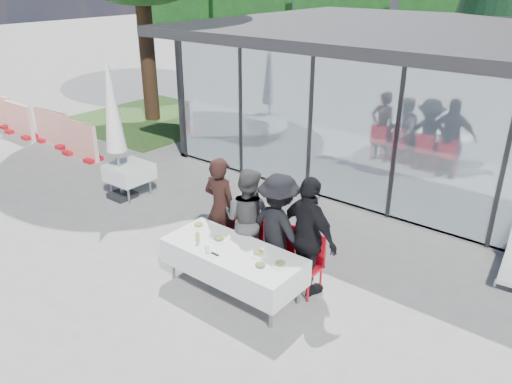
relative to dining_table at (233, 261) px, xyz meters
The scene contains 23 objects.
ground 0.60m from the dining_table, 142.28° to the right, with size 90.00×90.00×0.00m, color gray.
pavilion 8.36m from the dining_table, 77.37° to the left, with size 14.80×8.80×3.44m.
dining_table is the anchor object (origin of this frame).
diner_a 1.20m from the dining_table, 141.21° to the left, with size 0.67×0.67×1.83m, color black.
diner_chair_a 1.16m from the dining_table, 139.73° to the left, with size 0.44×0.44×0.97m.
diner_b 0.84m from the dining_table, 111.81° to the left, with size 0.86×0.86×1.77m, color #4B4B4B.
diner_chair_b 0.80m from the dining_table, 110.79° to the left, with size 0.44×0.44×0.97m.
diner_c 0.88m from the dining_table, 63.89° to the left, with size 1.18×1.18×1.83m, color black.
diner_chair_c 0.83m from the dining_table, 65.06° to the left, with size 0.44×0.44×0.97m.
diner_d 1.23m from the dining_table, 38.24° to the left, with size 1.13×1.13×1.93m, color black.
diner_chair_d 1.17m from the dining_table, 39.71° to the left, with size 0.44×0.44×0.97m.
plate_a 0.99m from the dining_table, 166.94° to the left, with size 0.27×0.27×0.07m.
plate_b 0.42m from the dining_table, 167.73° to the left, with size 0.27×0.27×0.07m.
plate_c 0.48m from the dining_table, 17.80° to the left, with size 0.27×0.27×0.07m.
plate_d 0.88m from the dining_table, ahead, with size 0.27×0.27×0.07m.
plate_extra 0.70m from the dining_table, 11.55° to the right, with size 0.27×0.27×0.07m.
juice_bottle 0.67m from the dining_table, 163.28° to the right, with size 0.06×0.06×0.17m, color #8ABD4E.
drinking_glasses 0.46m from the dining_table, 131.79° to the right, with size 0.07×0.07×0.10m.
folded_eyeglasses 0.37m from the dining_table, 110.05° to the right, with size 0.14×0.03×0.01m, color black.
spare_table_left 4.40m from the dining_table, 162.39° to the left, with size 0.86×0.86×0.74m.
market_umbrella 4.60m from the dining_table, 165.21° to the left, with size 0.50×0.50×3.00m.
construction_barriers 10.67m from the dining_table, 168.32° to the left, with size 7.80×0.60×1.00m.
grass_patch 10.50m from the dining_table, 146.18° to the left, with size 5.00×5.00×0.02m, color #385926.
Camera 1 is at (4.60, -4.77, 4.63)m, focal length 35.00 mm.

